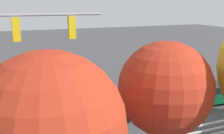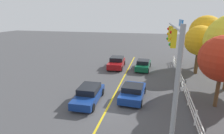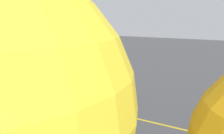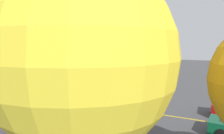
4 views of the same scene
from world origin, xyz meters
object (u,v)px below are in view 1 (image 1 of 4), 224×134
at_px(car_2, 63,96).
at_px(tree_4, 165,89).
at_px(car_1, 187,80).
at_px(car_0, 99,111).
at_px(car_3, 218,94).
at_px(tree_1, 49,128).

height_order(car_2, tree_4, tree_4).
height_order(car_1, car_2, car_1).
bearing_deg(car_0, car_3, 0.99).
relative_size(car_2, tree_4, 0.76).
relative_size(car_0, tree_1, 0.69).
relative_size(car_2, car_3, 1.01).
bearing_deg(car_1, tree_4, 45.23).
relative_size(car_0, car_1, 0.90).
xyz_separation_m(car_0, tree_1, (4.36, 7.97, 3.15)).
relative_size(tree_1, tree_4, 1.03).
distance_m(car_3, tree_4, 11.52).
height_order(car_1, tree_1, tree_1).
bearing_deg(car_0, car_1, 23.00).
height_order(car_2, tree_1, tree_1).
height_order(car_0, tree_1, tree_1).
bearing_deg(car_3, tree_1, -147.75).
xyz_separation_m(car_2, tree_4, (-1.58, 10.28, 3.31)).
bearing_deg(car_3, car_1, 90.61).
bearing_deg(car_1, tree_1, 37.08).
relative_size(car_0, car_3, 0.95).
relative_size(car_1, car_2, 1.03).
distance_m(car_2, car_3, 11.22).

